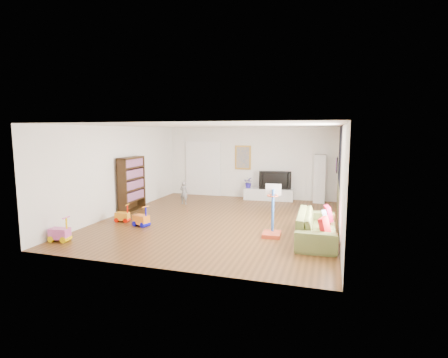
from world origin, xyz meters
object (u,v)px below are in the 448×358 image
(media_console, at_px, (268,194))
(basketball_hoop, at_px, (272,211))
(sofa, at_px, (317,226))
(bookshelf, at_px, (132,184))

(media_console, height_order, basketball_hoop, basketball_hoop)
(sofa, height_order, basketball_hoop, basketball_hoop)
(media_console, xyz_separation_m, basketball_hoop, (0.87, -4.53, 0.42))
(bookshelf, height_order, basketball_hoop, bookshelf)
(sofa, xyz_separation_m, basketball_hoop, (-1.05, -0.02, 0.31))
(media_console, relative_size, bookshelf, 1.04)
(media_console, relative_size, basketball_hoop, 1.43)
(media_console, height_order, sofa, sofa)
(media_console, bearing_deg, sofa, -70.10)
(media_console, relative_size, sofa, 0.81)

